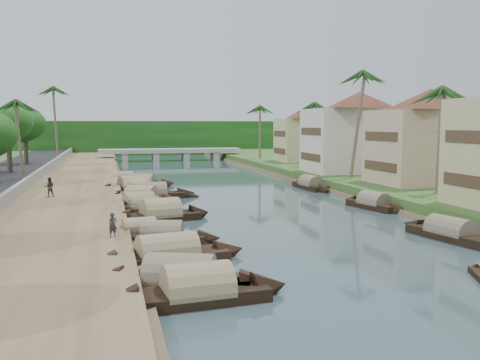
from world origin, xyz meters
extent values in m
plane|color=#32474C|center=(0.00, 0.00, 0.00)|extent=(220.00, 220.00, 0.00)
cube|color=brown|center=(-16.00, 20.00, 0.40)|extent=(10.00, 180.00, 0.80)
cube|color=#2A4E1F|center=(19.00, 20.00, 0.60)|extent=(16.00, 180.00, 1.20)
cube|color=gray|center=(-20.20, 20.00, 1.35)|extent=(0.40, 180.00, 1.10)
cube|color=#153E10|center=(0.00, 95.00, 4.00)|extent=(120.00, 4.00, 8.00)
cube|color=#153E10|center=(0.00, 100.00, 4.00)|extent=(120.00, 4.00, 8.00)
cube|color=#153E10|center=(0.00, 105.00, 4.00)|extent=(120.00, 4.00, 8.00)
cube|color=#98998F|center=(0.00, 72.00, 2.00)|extent=(28.00, 4.00, 0.80)
cube|color=#98998F|center=(-9.00, 72.00, 0.90)|extent=(1.20, 3.50, 1.80)
cube|color=#98998F|center=(-3.00, 72.00, 0.90)|extent=(1.20, 3.50, 1.80)
cube|color=#98998F|center=(3.00, 72.00, 0.90)|extent=(1.20, 3.50, 1.80)
cube|color=#98998F|center=(9.00, 72.00, 0.90)|extent=(1.20, 3.50, 1.80)
cube|color=#44311F|center=(12.95, -2.00, 3.20)|extent=(0.10, 6.40, 0.90)
cube|color=#44311F|center=(12.95, -2.00, 6.40)|extent=(0.10, 6.40, 0.90)
cube|color=tan|center=(20.00, 14.00, 4.95)|extent=(11.00, 8.00, 7.50)
pyramid|color=maroon|center=(20.00, 14.00, 9.80)|extent=(14.11, 14.11, 2.20)
cube|color=#44311F|center=(14.45, 14.00, 3.08)|extent=(0.10, 6.40, 0.90)
cube|color=#44311F|center=(14.45, 14.00, 6.08)|extent=(0.10, 6.40, 0.90)
cube|color=beige|center=(19.00, 28.00, 5.20)|extent=(13.00, 8.00, 8.00)
pyramid|color=maroon|center=(19.00, 28.00, 10.30)|extent=(15.59, 15.59, 2.20)
cube|color=#44311F|center=(12.45, 28.00, 3.20)|extent=(0.10, 6.40, 0.90)
cube|color=#44311F|center=(12.45, 28.00, 6.40)|extent=(0.10, 6.40, 0.90)
cube|color=tan|center=(20.00, 48.00, 4.70)|extent=(10.00, 7.00, 7.00)
pyramid|color=maroon|center=(20.00, 48.00, 9.30)|extent=(12.62, 12.62, 2.20)
cube|color=#44311F|center=(14.95, 48.00, 2.95)|extent=(0.10, 5.60, 0.90)
cube|color=#44311F|center=(14.95, 48.00, 5.75)|extent=(0.10, 5.60, 0.90)
cube|color=black|center=(-9.20, -11.64, 0.20)|extent=(6.70, 4.09, 0.70)
cone|color=black|center=(-5.86, -12.88, 0.28)|extent=(2.34, 2.32, 2.00)
cone|color=black|center=(-12.54, -10.41, 0.28)|extent=(2.34, 2.32, 2.00)
cylinder|color=gray|center=(-9.20, -11.64, 0.58)|extent=(5.31, 3.64, 2.08)
cube|color=black|center=(-8.74, -13.60, 0.20)|extent=(6.05, 2.68, 0.70)
cone|color=black|center=(-5.50, -13.27, 0.28)|extent=(1.90, 2.05, 2.07)
cone|color=black|center=(-11.99, -13.93, 0.28)|extent=(1.90, 2.05, 2.07)
cylinder|color=#917B5C|center=(-8.74, -13.60, 0.58)|extent=(4.68, 2.62, 2.18)
cube|color=black|center=(-9.26, -7.10, 0.20)|extent=(6.74, 3.22, 0.70)
cone|color=black|center=(-5.73, -6.41, 0.28)|extent=(2.17, 2.14, 2.03)
cone|color=black|center=(-12.80, -7.79, 0.28)|extent=(2.17, 2.14, 2.03)
cylinder|color=#917B5C|center=(-9.26, -7.10, 0.58)|extent=(5.26, 3.01, 2.10)
cube|color=black|center=(-9.07, -2.25, 0.20)|extent=(5.56, 3.07, 0.70)
cone|color=black|center=(-6.23, -3.05, 0.28)|extent=(1.88, 1.88, 1.69)
cone|color=black|center=(-11.90, -1.44, 0.28)|extent=(1.88, 1.88, 1.69)
cylinder|color=gray|center=(-9.07, -2.25, 0.58)|extent=(4.38, 2.80, 1.76)
cube|color=black|center=(-10.35, -0.34, 0.20)|extent=(4.58, 2.24, 0.70)
cone|color=black|center=(-7.95, 0.09, 0.28)|extent=(1.49, 1.54, 1.48)
cone|color=black|center=(-12.75, -0.77, 0.28)|extent=(1.49, 1.54, 1.48)
cylinder|color=#917B5C|center=(-10.35, -0.34, 0.58)|extent=(3.57, 2.11, 1.55)
cube|color=black|center=(-8.39, 5.59, 0.20)|extent=(6.16, 3.44, 0.70)
cone|color=black|center=(-5.23, 6.28, 0.28)|extent=(2.12, 2.34, 2.20)
cone|color=black|center=(-11.54, 4.89, 0.28)|extent=(2.12, 2.34, 2.20)
cylinder|color=#917B5C|center=(-8.39, 5.59, 0.58)|extent=(4.84, 3.23, 2.33)
cube|color=black|center=(-9.15, 9.40, 0.20)|extent=(4.80, 3.51, 0.70)
cone|color=black|center=(-6.89, 8.26, 0.28)|extent=(1.85, 1.91, 1.61)
cone|color=black|center=(-11.40, 10.54, 0.28)|extent=(1.85, 1.91, 1.61)
cylinder|color=gray|center=(-9.15, 9.40, 0.58)|extent=(3.87, 3.08, 1.70)
cube|color=black|center=(-9.66, 11.94, 0.20)|extent=(5.53, 3.10, 0.70)
cone|color=black|center=(-6.86, 12.78, 0.28)|extent=(1.88, 1.87, 1.66)
cone|color=black|center=(-12.47, 11.10, 0.28)|extent=(1.88, 1.87, 1.66)
cylinder|color=#917B5C|center=(-9.66, 11.94, 0.58)|extent=(4.36, 2.81, 1.73)
cube|color=black|center=(-9.27, 15.12, 0.20)|extent=(5.82, 4.49, 0.70)
cone|color=black|center=(-6.59, 13.62, 0.28)|extent=(2.32, 2.41, 2.03)
cone|color=black|center=(-11.94, 16.62, 0.28)|extent=(2.32, 2.41, 2.03)
cylinder|color=#917B5C|center=(-9.27, 15.12, 0.58)|extent=(4.73, 3.93, 2.14)
cube|color=black|center=(-8.27, 18.13, 0.20)|extent=(6.89, 2.48, 0.70)
cone|color=black|center=(-4.52, 18.39, 0.28)|extent=(2.05, 1.94, 2.03)
cone|color=black|center=(-12.02, 17.86, 0.28)|extent=(2.05, 1.94, 2.03)
cylinder|color=gray|center=(-8.27, 18.13, 0.58)|extent=(5.30, 2.45, 2.10)
cube|color=black|center=(-9.50, 22.73, 0.20)|extent=(5.31, 2.12, 0.70)
cone|color=black|center=(-6.63, 22.96, 0.28)|extent=(1.62, 1.65, 1.70)
cone|color=black|center=(-12.38, 22.49, 0.28)|extent=(1.62, 1.65, 1.70)
cylinder|color=#917B5C|center=(-9.50, 22.73, 0.58)|extent=(4.10, 2.09, 1.77)
cube|color=black|center=(-9.51, 24.03, 0.20)|extent=(6.80, 4.12, 0.70)
cone|color=black|center=(-6.12, 25.15, 0.28)|extent=(2.40, 2.47, 2.19)
cone|color=black|center=(-12.91, 22.90, 0.28)|extent=(2.40, 2.47, 2.19)
cylinder|color=#917B5C|center=(-9.51, 24.03, 0.58)|extent=(5.39, 3.72, 2.29)
cube|color=black|center=(-8.28, 29.63, 0.20)|extent=(6.03, 3.49, 0.70)
cone|color=black|center=(-5.24, 28.54, 0.28)|extent=(2.04, 1.93, 1.65)
cone|color=black|center=(-11.33, 30.72, 0.28)|extent=(2.04, 1.93, 1.65)
cylinder|color=gray|center=(-8.28, 29.63, 0.58)|extent=(4.76, 3.09, 1.68)
cube|color=black|center=(-10.33, 33.42, 0.20)|extent=(4.88, 1.62, 0.70)
cone|color=black|center=(-7.62, 33.40, 0.28)|extent=(1.41, 1.44, 1.58)
cone|color=black|center=(-13.03, 33.44, 0.28)|extent=(1.41, 1.44, 1.58)
cylinder|color=#917B5C|center=(-10.33, 33.42, 0.58)|extent=(3.73, 1.68, 1.65)
cube|color=black|center=(8.80, -5.64, 0.20)|extent=(2.92, 6.45, 0.70)
cone|color=black|center=(8.14, -2.25, 0.28)|extent=(1.90, 2.03, 1.79)
cylinder|color=gray|center=(8.80, -5.64, 0.58)|extent=(2.71, 5.02, 1.84)
cube|color=black|center=(10.09, 6.89, 0.20)|extent=(2.95, 5.83, 0.70)
cone|color=black|center=(9.42, 9.91, 0.28)|extent=(1.91, 1.91, 1.77)
cone|color=black|center=(10.77, 3.86, 0.28)|extent=(1.91, 1.91, 1.77)
cylinder|color=gray|center=(10.09, 6.89, 0.58)|extent=(2.73, 4.56, 1.84)
cube|color=black|center=(10.07, 21.61, 0.20)|extent=(2.19, 6.67, 0.70)
cone|color=black|center=(9.90, 25.26, 0.28)|extent=(1.78, 1.94, 1.91)
cone|color=black|center=(10.24, 17.95, 0.28)|extent=(1.78, 1.94, 1.91)
cylinder|color=gray|center=(10.07, 21.61, 0.58)|extent=(2.19, 5.12, 1.96)
cone|color=black|center=(5.53, -12.15, 0.10)|extent=(1.08, 1.24, 0.75)
cube|color=black|center=(-9.12, -3.27, 0.10)|extent=(4.08, 1.17, 0.35)
cone|color=black|center=(-6.85, -3.42, 0.10)|extent=(1.07, 0.96, 0.90)
cone|color=black|center=(-11.38, -3.11, 0.10)|extent=(1.07, 0.96, 0.90)
cube|color=black|center=(-6.01, 18.41, 0.10)|extent=(4.15, 1.65, 0.35)
cone|color=black|center=(-3.78, 17.93, 0.10)|extent=(1.17, 1.01, 0.81)
cone|color=black|center=(-8.25, 18.89, 0.10)|extent=(1.17, 1.01, 0.81)
cylinder|color=brown|center=(16.00, 6.47, 5.83)|extent=(0.54, 0.36, 9.26)
sphere|color=#1B4416|center=(16.00, 6.47, 10.27)|extent=(3.20, 3.20, 3.20)
cylinder|color=brown|center=(15.00, 21.11, 7.23)|extent=(1.86, 0.36, 12.02)
sphere|color=#1B4416|center=(15.00, 21.11, 13.03)|extent=(3.20, 3.20, 3.20)
cylinder|color=brown|center=(16.00, 37.14, 5.75)|extent=(1.34, 0.36, 9.08)
sphere|color=#1B4416|center=(16.00, 37.14, 10.11)|extent=(3.20, 3.20, 3.20)
cylinder|color=brown|center=(-22.00, 31.77, 5.70)|extent=(0.96, 0.36, 8.60)
sphere|color=#1B4416|center=(-22.00, 31.77, 9.82)|extent=(3.20, 3.20, 3.20)
cylinder|color=brown|center=(14.00, 56.27, 5.81)|extent=(0.39, 0.36, 9.23)
sphere|color=#1B4416|center=(14.00, 56.27, 10.24)|extent=(3.20, 3.20, 3.20)
cylinder|color=brown|center=(-20.50, 60.61, 7.46)|extent=(0.81, 0.36, 12.12)
sphere|color=#1B4416|center=(-20.50, 60.61, 13.27)|extent=(3.20, 3.20, 3.20)
cylinder|color=#423726|center=(-24.00, 36.09, 3.34)|extent=(0.60, 0.60, 3.98)
ellipsoid|color=#153E10|center=(-24.00, 36.09, 7.14)|extent=(5.26, 5.26, 4.33)
cylinder|color=#423726|center=(-24.00, 50.10, 3.29)|extent=(0.60, 0.60, 3.88)
ellipsoid|color=#153E10|center=(-24.00, 50.10, 7.00)|extent=(5.37, 5.37, 4.42)
cylinder|color=#423726|center=(24.00, 30.70, 2.87)|extent=(0.60, 0.60, 3.41)
ellipsoid|color=#153E10|center=(24.00, 30.70, 6.12)|extent=(4.51, 4.51, 3.71)
imported|color=#2A2C32|center=(-12.00, -3.51, 1.51)|extent=(0.62, 0.53, 1.42)
imported|color=#302F21|center=(-17.33, 15.30, 1.69)|extent=(0.94, 0.78, 1.78)
camera|label=1|loc=(-12.19, -34.75, 7.31)|focal=40.00mm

